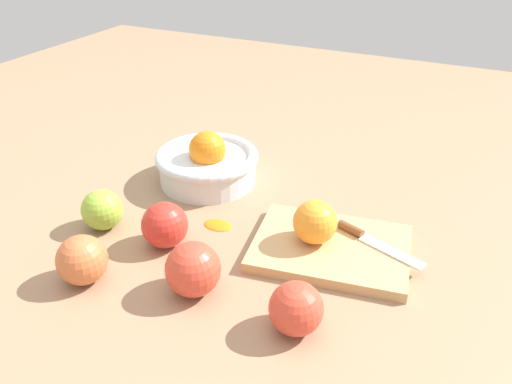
{
  "coord_description": "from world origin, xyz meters",
  "views": [
    {
      "loc": [
        0.32,
        -0.62,
        0.5
      ],
      "look_at": [
        -0.02,
        0.1,
        0.04
      ],
      "focal_mm": 36.15,
      "sensor_mm": 36.0,
      "label": 1
    }
  ],
  "objects_px": {
    "bowl": "(207,163)",
    "apple_front_right": "(296,308)",
    "apple_front_left": "(82,260)",
    "apple_front_left_2": "(165,225)",
    "apple_front_left_3": "(102,210)",
    "knife": "(368,238)",
    "apple_front_center": "(193,269)",
    "orange_on_board": "(315,222)",
    "cutting_board": "(331,248)"
  },
  "relations": [
    {
      "from": "apple_front_right",
      "to": "apple_front_left_2",
      "type": "distance_m",
      "value": 0.28
    },
    {
      "from": "cutting_board",
      "to": "apple_front_left_3",
      "type": "xyz_separation_m",
      "value": [
        -0.38,
        -0.1,
        0.03
      ]
    },
    {
      "from": "apple_front_left_2",
      "to": "apple_front_right",
      "type": "bearing_deg",
      "value": -18.05
    },
    {
      "from": "knife",
      "to": "apple_front_left_3",
      "type": "distance_m",
      "value": 0.45
    },
    {
      "from": "bowl",
      "to": "apple_front_right",
      "type": "bearing_deg",
      "value": -44.27
    },
    {
      "from": "orange_on_board",
      "to": "apple_front_center",
      "type": "xyz_separation_m",
      "value": [
        -0.12,
        -0.17,
        -0.01
      ]
    },
    {
      "from": "apple_front_left_3",
      "to": "apple_front_left",
      "type": "bearing_deg",
      "value": -61.39
    },
    {
      "from": "orange_on_board",
      "to": "bowl",
      "type": "bearing_deg",
      "value": 155.19
    },
    {
      "from": "cutting_board",
      "to": "knife",
      "type": "bearing_deg",
      "value": 33.29
    },
    {
      "from": "bowl",
      "to": "orange_on_board",
      "type": "bearing_deg",
      "value": -24.81
    },
    {
      "from": "bowl",
      "to": "apple_front_left",
      "type": "distance_m",
      "value": 0.34
    },
    {
      "from": "cutting_board",
      "to": "apple_front_left_2",
      "type": "xyz_separation_m",
      "value": [
        -0.25,
        -0.09,
        0.03
      ]
    },
    {
      "from": "cutting_board",
      "to": "knife",
      "type": "xyz_separation_m",
      "value": [
        0.05,
        0.03,
        0.01
      ]
    },
    {
      "from": "orange_on_board",
      "to": "apple_front_left_2",
      "type": "bearing_deg",
      "value": -157.84
    },
    {
      "from": "apple_front_center",
      "to": "orange_on_board",
      "type": "bearing_deg",
      "value": 54.48
    },
    {
      "from": "apple_front_center",
      "to": "apple_front_left_2",
      "type": "bearing_deg",
      "value": 142.38
    },
    {
      "from": "bowl",
      "to": "apple_front_left_2",
      "type": "bearing_deg",
      "value": -77.84
    },
    {
      "from": "apple_front_right",
      "to": "apple_front_left_2",
      "type": "height_order",
      "value": "apple_front_left_2"
    },
    {
      "from": "orange_on_board",
      "to": "apple_front_left",
      "type": "bearing_deg",
      "value": -142.07
    },
    {
      "from": "apple_front_left",
      "to": "apple_front_center",
      "type": "relative_size",
      "value": 0.93
    },
    {
      "from": "apple_front_left",
      "to": "apple_front_left_2",
      "type": "relative_size",
      "value": 0.99
    },
    {
      "from": "apple_front_center",
      "to": "apple_front_left_2",
      "type": "relative_size",
      "value": 1.06
    },
    {
      "from": "bowl",
      "to": "apple_front_left",
      "type": "xyz_separation_m",
      "value": [
        -0.01,
        -0.34,
        -0.0
      ]
    },
    {
      "from": "bowl",
      "to": "orange_on_board",
      "type": "height_order",
      "value": "bowl"
    },
    {
      "from": "bowl",
      "to": "apple_front_right",
      "type": "height_order",
      "value": "bowl"
    },
    {
      "from": "apple_front_left_2",
      "to": "apple_front_left_3",
      "type": "xyz_separation_m",
      "value": [
        -0.12,
        -0.0,
        -0.0
      ]
    },
    {
      "from": "bowl",
      "to": "apple_front_left",
      "type": "height_order",
      "value": "bowl"
    },
    {
      "from": "apple_front_left_2",
      "to": "apple_front_left_3",
      "type": "bearing_deg",
      "value": -178.15
    },
    {
      "from": "knife",
      "to": "apple_front_left_3",
      "type": "xyz_separation_m",
      "value": [
        -0.43,
        -0.13,
        0.01
      ]
    },
    {
      "from": "apple_front_left_3",
      "to": "apple_front_center",
      "type": "bearing_deg",
      "value": -18.19
    },
    {
      "from": "apple_front_left_3",
      "to": "apple_front_left_2",
      "type": "bearing_deg",
      "value": 1.85
    },
    {
      "from": "knife",
      "to": "apple_front_center",
      "type": "relative_size",
      "value": 1.89
    },
    {
      "from": "cutting_board",
      "to": "apple_front_left_3",
      "type": "distance_m",
      "value": 0.39
    },
    {
      "from": "apple_front_right",
      "to": "apple_front_left",
      "type": "bearing_deg",
      "value": -172.44
    },
    {
      "from": "knife",
      "to": "apple_front_left_3",
      "type": "bearing_deg",
      "value": -162.79
    },
    {
      "from": "knife",
      "to": "apple_front_right",
      "type": "bearing_deg",
      "value": -100.32
    },
    {
      "from": "apple_front_right",
      "to": "apple_front_center",
      "type": "bearing_deg",
      "value": 177.59
    },
    {
      "from": "orange_on_board",
      "to": "knife",
      "type": "distance_m",
      "value": 0.09
    },
    {
      "from": "cutting_board",
      "to": "apple_front_left",
      "type": "distance_m",
      "value": 0.38
    },
    {
      "from": "bowl",
      "to": "cutting_board",
      "type": "xyz_separation_m",
      "value": [
        0.3,
        -0.12,
        -0.03
      ]
    },
    {
      "from": "apple_front_left_2",
      "to": "apple_front_left_3",
      "type": "distance_m",
      "value": 0.12
    },
    {
      "from": "orange_on_board",
      "to": "cutting_board",
      "type": "bearing_deg",
      "value": 8.75
    },
    {
      "from": "bowl",
      "to": "apple_front_left_2",
      "type": "xyz_separation_m",
      "value": [
        0.05,
        -0.22,
        -0.0
      ]
    },
    {
      "from": "cutting_board",
      "to": "apple_front_left_2",
      "type": "height_order",
      "value": "apple_front_left_2"
    },
    {
      "from": "bowl",
      "to": "apple_front_left_3",
      "type": "xyz_separation_m",
      "value": [
        -0.08,
        -0.22,
        -0.0
      ]
    },
    {
      "from": "cutting_board",
      "to": "apple_front_right",
      "type": "relative_size",
      "value": 3.37
    },
    {
      "from": "bowl",
      "to": "apple_front_left",
      "type": "relative_size",
      "value": 2.7
    },
    {
      "from": "bowl",
      "to": "orange_on_board",
      "type": "relative_size",
      "value": 2.86
    },
    {
      "from": "cutting_board",
      "to": "orange_on_board",
      "type": "distance_m",
      "value": 0.05
    },
    {
      "from": "orange_on_board",
      "to": "apple_front_center",
      "type": "bearing_deg",
      "value": -125.52
    }
  ]
}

